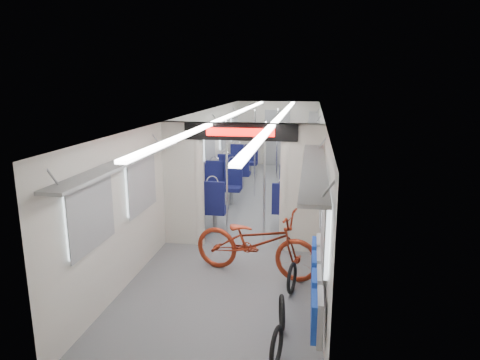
{
  "coord_description": "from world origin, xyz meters",
  "views": [
    {
      "loc": [
        1.22,
        -9.42,
        3.03
      ],
      "look_at": [
        -0.1,
        -1.55,
        1.16
      ],
      "focal_mm": 32.0,
      "sensor_mm": 36.0,
      "label": 1
    }
  ],
  "objects_px": {
    "bike_hoop_a": "(276,349)",
    "bike_hoop_b": "(282,314)",
    "seat_bay_near_left": "(214,190)",
    "seat_bay_far_left": "(239,163)",
    "stanchion_far_left": "(255,154)",
    "seat_bay_far_right": "(301,164)",
    "stanchion_near_right": "(264,182)",
    "bicycle": "(256,242)",
    "bike_hoop_c": "(292,280)",
    "flip_bench": "(317,281)",
    "seat_bay_near_right": "(296,193)",
    "stanchion_far_right": "(277,152)",
    "stanchion_near_left": "(227,180)"
  },
  "relations": [
    {
      "from": "stanchion_far_right",
      "to": "bike_hoop_a",
      "type": "bearing_deg",
      "value": -85.18
    },
    {
      "from": "bicycle",
      "to": "stanchion_near_left",
      "type": "relative_size",
      "value": 0.89
    },
    {
      "from": "seat_bay_near_right",
      "to": "stanchion_far_right",
      "type": "relative_size",
      "value": 0.92
    },
    {
      "from": "stanchion_far_right",
      "to": "bike_hoop_b",
      "type": "bearing_deg",
      "value": -84.6
    },
    {
      "from": "flip_bench",
      "to": "seat_bay_near_left",
      "type": "bearing_deg",
      "value": 118.41
    },
    {
      "from": "bike_hoop_c",
      "to": "seat_bay_far_left",
      "type": "relative_size",
      "value": 0.23
    },
    {
      "from": "bicycle",
      "to": "stanchion_far_right",
      "type": "distance_m",
      "value": 5.12
    },
    {
      "from": "bike_hoop_c",
      "to": "stanchion_far_right",
      "type": "relative_size",
      "value": 0.2
    },
    {
      "from": "bicycle",
      "to": "bike_hoop_c",
      "type": "distance_m",
      "value": 0.87
    },
    {
      "from": "flip_bench",
      "to": "bike_hoop_a",
      "type": "relative_size",
      "value": 4.57
    },
    {
      "from": "bike_hoop_b",
      "to": "seat_bay_far_left",
      "type": "bearing_deg",
      "value": 103.35
    },
    {
      "from": "bicycle",
      "to": "seat_bay_far_left",
      "type": "bearing_deg",
      "value": 24.38
    },
    {
      "from": "bike_hoop_c",
      "to": "seat_bay_near_right",
      "type": "relative_size",
      "value": 0.22
    },
    {
      "from": "seat_bay_far_left",
      "to": "stanchion_far_left",
      "type": "distance_m",
      "value": 1.99
    },
    {
      "from": "seat_bay_near_left",
      "to": "stanchion_near_left",
      "type": "distance_m",
      "value": 1.55
    },
    {
      "from": "bicycle",
      "to": "seat_bay_near_right",
      "type": "bearing_deg",
      "value": 3.03
    },
    {
      "from": "bike_hoop_a",
      "to": "stanchion_near_left",
      "type": "relative_size",
      "value": 0.2
    },
    {
      "from": "bicycle",
      "to": "bike_hoop_b",
      "type": "bearing_deg",
      "value": -148.28
    },
    {
      "from": "seat_bay_far_left",
      "to": "stanchion_near_left",
      "type": "bearing_deg",
      "value": -83.19
    },
    {
      "from": "bike_hoop_a",
      "to": "seat_bay_near_left",
      "type": "xyz_separation_m",
      "value": [
        -1.87,
        5.14,
        0.37
      ]
    },
    {
      "from": "stanchion_near_right",
      "to": "seat_bay_far_left",
      "type": "bearing_deg",
      "value": 104.98
    },
    {
      "from": "stanchion_far_left",
      "to": "seat_bay_near_left",
      "type": "bearing_deg",
      "value": -112.3
    },
    {
      "from": "flip_bench",
      "to": "stanchion_far_left",
      "type": "relative_size",
      "value": 0.91
    },
    {
      "from": "seat_bay_near_right",
      "to": "stanchion_near_left",
      "type": "height_order",
      "value": "stanchion_near_left"
    },
    {
      "from": "flip_bench",
      "to": "stanchion_near_right",
      "type": "relative_size",
      "value": 0.91
    },
    {
      "from": "bike_hoop_a",
      "to": "stanchion_near_right",
      "type": "bearing_deg",
      "value": 98.52
    },
    {
      "from": "seat_bay_far_left",
      "to": "seat_bay_far_right",
      "type": "xyz_separation_m",
      "value": [
        1.87,
        0.03,
        0.03
      ]
    },
    {
      "from": "bike_hoop_b",
      "to": "stanchion_near_right",
      "type": "height_order",
      "value": "stanchion_near_right"
    },
    {
      "from": "flip_bench",
      "to": "bike_hoop_b",
      "type": "relative_size",
      "value": 4.68
    },
    {
      "from": "bicycle",
      "to": "stanchion_near_left",
      "type": "bearing_deg",
      "value": 38.3
    },
    {
      "from": "seat_bay_near_left",
      "to": "seat_bay_far_left",
      "type": "relative_size",
      "value": 1.13
    },
    {
      "from": "stanchion_near_left",
      "to": "stanchion_near_right",
      "type": "bearing_deg",
      "value": -8.73
    },
    {
      "from": "bike_hoop_a",
      "to": "bike_hoop_b",
      "type": "height_order",
      "value": "bike_hoop_a"
    },
    {
      "from": "seat_bay_far_left",
      "to": "stanchion_near_left",
      "type": "height_order",
      "value": "stanchion_near_left"
    },
    {
      "from": "bike_hoop_c",
      "to": "seat_bay_near_right",
      "type": "height_order",
      "value": "seat_bay_near_right"
    },
    {
      "from": "seat_bay_near_right",
      "to": "stanchion_far_left",
      "type": "relative_size",
      "value": 0.92
    },
    {
      "from": "seat_bay_far_left",
      "to": "stanchion_near_right",
      "type": "xyz_separation_m",
      "value": [
        1.32,
        -4.92,
        0.61
      ]
    },
    {
      "from": "stanchion_far_right",
      "to": "stanchion_near_right",
      "type": "bearing_deg",
      "value": -89.04
    },
    {
      "from": "stanchion_near_right",
      "to": "stanchion_far_left",
      "type": "height_order",
      "value": "same"
    },
    {
      "from": "bike_hoop_a",
      "to": "bike_hoop_b",
      "type": "xyz_separation_m",
      "value": [
        0.01,
        0.71,
        -0.01
      ]
    },
    {
      "from": "seat_bay_far_right",
      "to": "stanchion_near_right",
      "type": "height_order",
      "value": "stanchion_near_right"
    },
    {
      "from": "seat_bay_near_left",
      "to": "stanchion_near_right",
      "type": "bearing_deg",
      "value": -47.41
    },
    {
      "from": "seat_bay_near_left",
      "to": "bike_hoop_b",
      "type": "bearing_deg",
      "value": -67.02
    },
    {
      "from": "seat_bay_near_left",
      "to": "seat_bay_far_right",
      "type": "distance_m",
      "value": 3.98
    },
    {
      "from": "bike_hoop_a",
      "to": "bike_hoop_b",
      "type": "relative_size",
      "value": 1.03
    },
    {
      "from": "stanchion_far_right",
      "to": "stanchion_near_left",
      "type": "bearing_deg",
      "value": -101.13
    },
    {
      "from": "bike_hoop_a",
      "to": "seat_bay_far_right",
      "type": "distance_m",
      "value": 8.66
    },
    {
      "from": "seat_bay_near_right",
      "to": "stanchion_far_right",
      "type": "xyz_separation_m",
      "value": [
        -0.61,
        1.97,
        0.6
      ]
    },
    {
      "from": "seat_bay_near_left",
      "to": "stanchion_near_left",
      "type": "bearing_deg",
      "value": -66.47
    },
    {
      "from": "flip_bench",
      "to": "stanchion_near_right",
      "type": "bearing_deg",
      "value": 109.17
    }
  ]
}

